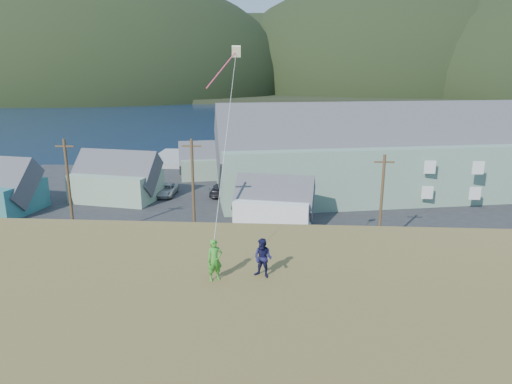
{
  "coord_description": "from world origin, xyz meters",
  "views": [
    {
      "loc": [
        3.16,
        -34.91,
        14.92
      ],
      "look_at": [
        1.64,
        -12.15,
        8.8
      ],
      "focal_mm": 32.0,
      "sensor_mm": 36.0,
      "label": 1
    }
  ],
  "objects_px": {
    "shed_palegreen_near": "(117,178)",
    "lodge": "(382,154)",
    "shed_white": "(274,203)",
    "kite_flyer_green": "(215,260)",
    "kite_flyer_navy": "(263,258)",
    "wharf": "(231,159)",
    "shed_palegreen_far": "(213,161)"
  },
  "relations": [
    {
      "from": "lodge",
      "to": "kite_flyer_navy",
      "type": "height_order",
      "value": "lodge"
    },
    {
      "from": "kite_flyer_navy",
      "to": "shed_white",
      "type": "bearing_deg",
      "value": 112.57
    },
    {
      "from": "shed_palegreen_far",
      "to": "kite_flyer_navy",
      "type": "height_order",
      "value": "kite_flyer_navy"
    },
    {
      "from": "shed_palegreen_far",
      "to": "kite_flyer_green",
      "type": "distance_m",
      "value": 48.35
    },
    {
      "from": "wharf",
      "to": "lodge",
      "type": "relative_size",
      "value": 0.64
    },
    {
      "from": "shed_palegreen_near",
      "to": "shed_white",
      "type": "height_order",
      "value": "shed_palegreen_near"
    },
    {
      "from": "shed_white",
      "to": "kite_flyer_navy",
      "type": "relative_size",
      "value": 5.33
    },
    {
      "from": "shed_palegreen_far",
      "to": "kite_flyer_navy",
      "type": "xyz_separation_m",
      "value": [
        9.58,
        -46.99,
        5.53
      ]
    },
    {
      "from": "shed_palegreen_near",
      "to": "shed_white",
      "type": "distance_m",
      "value": 20.28
    },
    {
      "from": "wharf",
      "to": "lodge",
      "type": "bearing_deg",
      "value": -45.35
    },
    {
      "from": "shed_palegreen_far",
      "to": "kite_flyer_navy",
      "type": "relative_size",
      "value": 6.75
    },
    {
      "from": "kite_flyer_green",
      "to": "shed_palegreen_far",
      "type": "bearing_deg",
      "value": 71.1
    },
    {
      "from": "shed_palegreen_near",
      "to": "shed_white",
      "type": "bearing_deg",
      "value": -13.37
    },
    {
      "from": "kite_flyer_green",
      "to": "kite_flyer_navy",
      "type": "relative_size",
      "value": 1.05
    },
    {
      "from": "lodge",
      "to": "shed_palegreen_far",
      "type": "height_order",
      "value": "lodge"
    },
    {
      "from": "shed_white",
      "to": "kite_flyer_navy",
      "type": "bearing_deg",
      "value": -81.76
    },
    {
      "from": "kite_flyer_navy",
      "to": "shed_palegreen_near",
      "type": "bearing_deg",
      "value": 140.74
    },
    {
      "from": "lodge",
      "to": "shed_palegreen_near",
      "type": "distance_m",
      "value": 31.35
    },
    {
      "from": "shed_palegreen_far",
      "to": "wharf",
      "type": "bearing_deg",
      "value": 70.39
    },
    {
      "from": "lodge",
      "to": "kite_flyer_green",
      "type": "relative_size",
      "value": 24.82
    },
    {
      "from": "kite_flyer_navy",
      "to": "shed_palegreen_far",
      "type": "bearing_deg",
      "value": 123.53
    },
    {
      "from": "lodge",
      "to": "shed_white",
      "type": "relative_size",
      "value": 4.9
    },
    {
      "from": "kite_flyer_green",
      "to": "shed_palegreen_near",
      "type": "bearing_deg",
      "value": 87.9
    },
    {
      "from": "shed_palegreen_near",
      "to": "kite_flyer_green",
      "type": "height_order",
      "value": "kite_flyer_green"
    },
    {
      "from": "wharf",
      "to": "shed_palegreen_far",
      "type": "bearing_deg",
      "value": -95.94
    },
    {
      "from": "shed_palegreen_near",
      "to": "lodge",
      "type": "bearing_deg",
      "value": 16.25
    },
    {
      "from": "wharf",
      "to": "shed_white",
      "type": "relative_size",
      "value": 3.16
    },
    {
      "from": "lodge",
      "to": "kite_flyer_navy",
      "type": "distance_m",
      "value": 40.04
    },
    {
      "from": "wharf",
      "to": "shed_white",
      "type": "distance_m",
      "value": 33.29
    },
    {
      "from": "wharf",
      "to": "kite_flyer_navy",
      "type": "bearing_deg",
      "value": -81.92
    },
    {
      "from": "shed_palegreen_near",
      "to": "shed_palegreen_far",
      "type": "bearing_deg",
      "value": 62.91
    },
    {
      "from": "kite_flyer_green",
      "to": "shed_white",
      "type": "bearing_deg",
      "value": 58.52
    }
  ]
}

